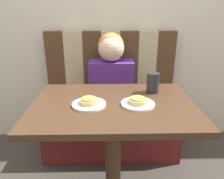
{
  "coord_description": "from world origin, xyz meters",
  "views": [
    {
      "loc": [
        -0.03,
        -1.16,
        1.27
      ],
      "look_at": [
        0.0,
        0.31,
        0.72
      ],
      "focal_mm": 35.0,
      "sensor_mm": 36.0,
      "label": 1
    }
  ],
  "objects": [
    {
      "name": "person",
      "position": [
        0.0,
        0.62,
        0.78
      ],
      "size": [
        0.37,
        0.24,
        0.65
      ],
      "color": "#4C237A",
      "rests_on": "booth_seat"
    },
    {
      "name": "booth_seat",
      "position": [
        0.0,
        0.62,
        0.22
      ],
      "size": [
        1.18,
        0.49,
        0.44
      ],
      "color": "#5B1919",
      "rests_on": "ground_plane"
    },
    {
      "name": "dining_table",
      "position": [
        0.0,
        0.0,
        0.64
      ],
      "size": [
        0.94,
        0.67,
        0.75
      ],
      "color": "#422B1C",
      "rests_on": "ground_plane"
    },
    {
      "name": "pizza_right",
      "position": [
        0.14,
        -0.03,
        0.78
      ],
      "size": [
        0.11,
        0.11,
        0.03
      ],
      "color": "tan",
      "rests_on": "plate_right"
    },
    {
      "name": "wall_back",
      "position": [
        0.0,
        0.91,
        1.3
      ],
      "size": [
        7.0,
        0.05,
        2.6
      ],
      "color": "beige",
      "rests_on": "ground_plane"
    },
    {
      "name": "plate_right",
      "position": [
        0.14,
        -0.03,
        0.76
      ],
      "size": [
        0.19,
        0.19,
        0.01
      ],
      "color": "white",
      "rests_on": "dining_table"
    },
    {
      "name": "drinking_cup",
      "position": [
        0.26,
        0.16,
        0.82
      ],
      "size": [
        0.08,
        0.08,
        0.13
      ],
      "color": "#232328",
      "rests_on": "dining_table"
    },
    {
      "name": "booth_backrest",
      "position": [
        0.0,
        0.83,
        0.76
      ],
      "size": [
        1.18,
        0.06,
        0.64
      ],
      "color": "#4C331E",
      "rests_on": "booth_seat"
    },
    {
      "name": "pizza_left",
      "position": [
        -0.14,
        -0.03,
        0.78
      ],
      "size": [
        0.11,
        0.11,
        0.03
      ],
      "color": "tan",
      "rests_on": "plate_left"
    },
    {
      "name": "plate_left",
      "position": [
        -0.14,
        -0.03,
        0.76
      ],
      "size": [
        0.19,
        0.19,
        0.01
      ],
      "color": "white",
      "rests_on": "dining_table"
    }
  ]
}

